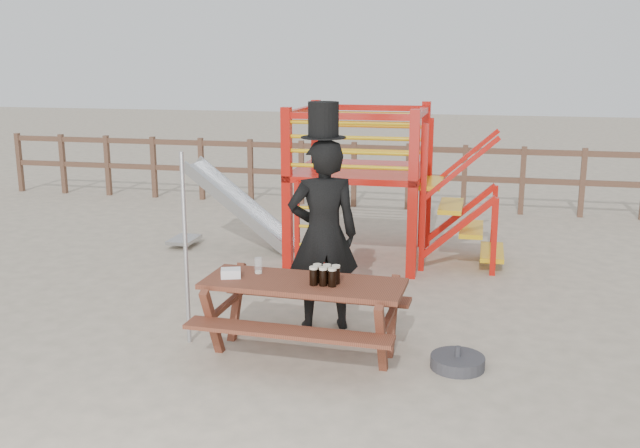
% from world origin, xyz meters
% --- Properties ---
extents(ground, '(60.00, 60.00, 0.00)m').
position_xyz_m(ground, '(0.00, 0.00, 0.00)').
color(ground, '#BBA991').
rests_on(ground, ground).
extents(back_fence, '(15.09, 0.09, 1.20)m').
position_xyz_m(back_fence, '(0.00, 7.00, 0.74)').
color(back_fence, brown).
rests_on(back_fence, ground).
extents(playground_fort, '(4.71, 1.84, 2.10)m').
position_xyz_m(playground_fort, '(0.12, 3.58, 1.07)').
color(playground_fort, red).
rests_on(playground_fort, ground).
extents(picnic_table, '(1.87, 1.32, 0.71)m').
position_xyz_m(picnic_table, '(0.28, 0.21, 0.45)').
color(picnic_table, brown).
rests_on(picnic_table, ground).
extents(man_with_hat, '(0.83, 0.68, 2.29)m').
position_xyz_m(man_with_hat, '(0.30, 0.92, 1.02)').
color(man_with_hat, black).
rests_on(man_with_hat, ground).
extents(metal_pole, '(0.04, 0.04, 1.86)m').
position_xyz_m(metal_pole, '(-0.88, 0.23, 0.93)').
color(metal_pole, '#B2B2B7').
rests_on(metal_pole, ground).
extents(parasol_base, '(0.48, 0.48, 0.20)m').
position_xyz_m(parasol_base, '(1.69, 0.21, 0.06)').
color(parasol_base, '#333338').
rests_on(parasol_base, ground).
extents(paper_bag, '(0.22, 0.19, 0.08)m').
position_xyz_m(paper_bag, '(-0.41, 0.17, 0.75)').
color(paper_bag, white).
rests_on(paper_bag, picnic_table).
extents(stout_pints, '(0.26, 0.17, 0.17)m').
position_xyz_m(stout_pints, '(0.49, 0.16, 0.80)').
color(stout_pints, black).
rests_on(stout_pints, picnic_table).
extents(empty_glasses, '(0.07, 0.07, 0.15)m').
position_xyz_m(empty_glasses, '(-0.20, 0.35, 0.78)').
color(empty_glasses, silver).
rests_on(empty_glasses, picnic_table).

